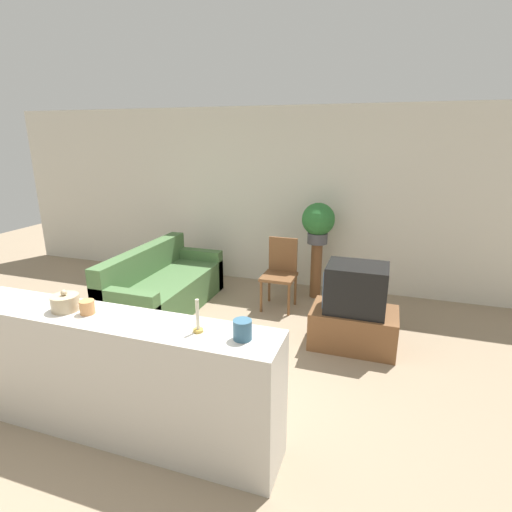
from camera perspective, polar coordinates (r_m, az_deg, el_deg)
name	(u,v)px	position (r m, az deg, el deg)	size (l,w,h in m)	color
ground_plane	(144,408)	(3.86, -15.69, -20.12)	(14.00, 14.00, 0.00)	gray
wall_back	(263,198)	(6.28, 0.98, 8.31)	(9.00, 0.06, 2.70)	beige
couch	(163,288)	(5.56, -13.13, -4.50)	(0.85, 1.94, 0.84)	#476B3D
tv_stand	(353,328)	(4.67, 13.73, -9.91)	(0.94, 0.59, 0.43)	brown
television	(356,288)	(4.48, 14.07, -4.43)	(0.66, 0.51, 0.52)	black
wooden_chair	(280,270)	(5.44, 3.52, -1.99)	(0.44, 0.44, 0.95)	brown
plant_stand	(316,270)	(5.85, 8.56, -2.03)	(0.16, 0.16, 0.81)	brown
potted_plant	(318,221)	(5.66, 8.88, 4.91)	(0.46, 0.46, 0.58)	#4C4C51
foreground_counter	(116,377)	(3.37, -19.39, -15.97)	(2.60, 0.44, 1.01)	beige
decorative_bowl	(65,303)	(3.36, -25.60, -6.01)	(0.21, 0.21, 0.16)	tan
candle_jar	(87,307)	(3.23, -22.96, -6.75)	(0.11, 0.11, 0.10)	#C6844C
candlestick	(198,321)	(2.74, -8.31, -9.24)	(0.07, 0.07, 0.24)	#B7933D
coffee_tin	(242,330)	(2.62, -1.94, -10.48)	(0.12, 0.12, 0.13)	#335B75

